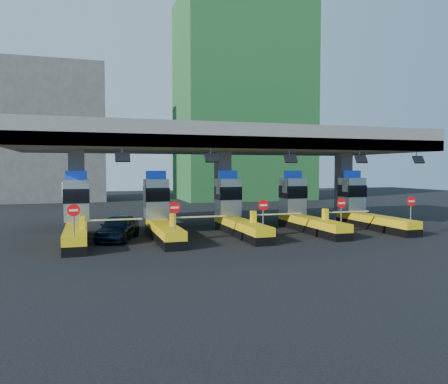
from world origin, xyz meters
name	(u,v)px	position (x,y,z in m)	size (l,w,h in m)	color
ground	(236,234)	(0.00, 0.00, 0.00)	(120.00, 120.00, 0.00)	black
toll_canopy	(223,143)	(0.00, 2.87, 6.13)	(28.00, 12.09, 7.00)	slate
toll_lane_far_left	(76,217)	(-10.00, 0.28, 1.40)	(4.43, 8.00, 4.16)	black
toll_lane_left	(160,215)	(-5.00, 0.28, 1.40)	(4.43, 8.00, 4.16)	black
toll_lane_center	(235,212)	(0.00, 0.28, 1.40)	(4.43, 8.00, 4.16)	black
toll_lane_right	(302,210)	(5.00, 0.28, 1.40)	(4.43, 8.00, 4.16)	black
toll_lane_far_right	(364,208)	(10.00, 0.28, 1.40)	(4.43, 8.00, 4.16)	black
bg_building_scaffold	(243,101)	(12.00, 32.00, 14.00)	(18.00, 12.00, 28.00)	#1E5926
bg_building_concrete	(50,134)	(-14.00, 36.00, 9.00)	(14.00, 10.00, 18.00)	#4C4C49
van	(118,227)	(-7.62, -0.36, 0.77)	(1.82, 4.52, 1.54)	black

